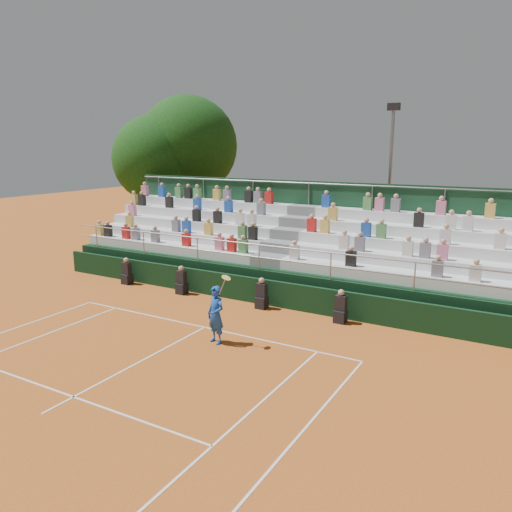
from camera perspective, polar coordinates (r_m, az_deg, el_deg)
The scene contains 8 objects.
ground at distance 17.09m, azimuth -5.89°, elevation -8.13°, with size 90.00×90.00×0.00m, color #BC5D1F.
courtside_wall at distance 19.48m, azimuth -0.44°, elevation -3.90°, with size 20.00×0.15×1.00m, color black.
line_officials at distance 19.73m, azimuth -4.12°, elevation -3.79°, with size 10.36×0.40×1.19m.
grandstand at distance 22.11m, azimuth 3.76°, elevation -0.39°, with size 20.00×5.20×4.40m.
tennis_player at distance 15.49m, azimuth -4.61°, elevation -6.71°, with size 0.91×0.62×2.22m.
tree_west at distance 32.12m, azimuth -11.25°, elevation 10.80°, with size 5.47×5.47×7.92m.
tree_east at distance 32.60m, azimuth -7.81°, elevation 12.34°, with size 6.25×6.25×9.10m.
floodlight_mast at distance 26.19m, azimuth 15.07°, elevation 9.21°, with size 0.60×0.25×8.03m.
Camera 1 is at (9.40, -12.94, 6.02)m, focal length 35.00 mm.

